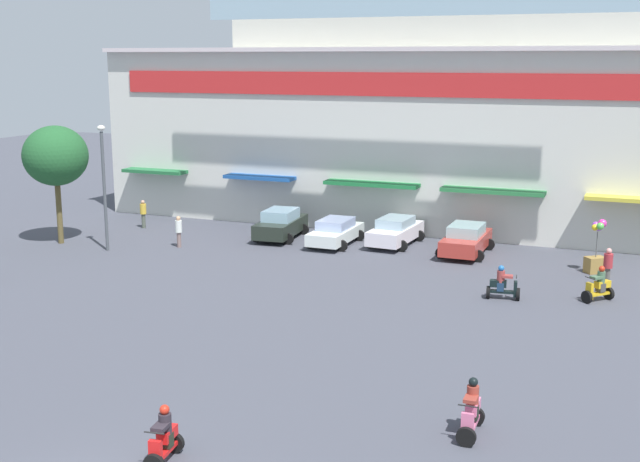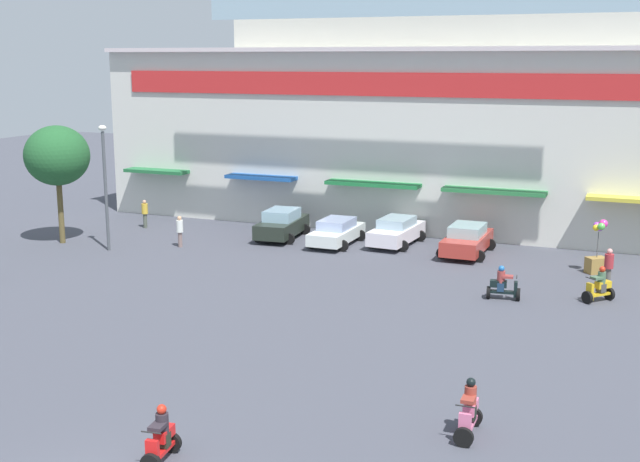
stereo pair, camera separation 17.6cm
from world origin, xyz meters
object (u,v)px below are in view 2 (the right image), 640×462
(parked_car_2, at_px, (397,231))
(balloon_vendor_cart, at_px, (598,252))
(streetlamp_near, at_px, (105,178))
(pedestrian_2, at_px, (609,266))
(scooter_rider_0, at_px, (469,412))
(pedestrian_1, at_px, (145,212))
(parked_car_0, at_px, (282,224))
(plaza_tree_0, at_px, (57,156))
(pedestrian_0, at_px, (180,229))
(parked_car_1, at_px, (337,232))
(parked_car_3, at_px, (467,240))
(scooter_rider_6, at_px, (503,286))
(scooter_rider_5, at_px, (599,287))
(scooter_rider_2, at_px, (161,439))

(parked_car_2, xyz_separation_m, balloon_vendor_cart, (10.31, -2.14, 0.27))
(streetlamp_near, bearing_deg, pedestrian_2, 4.87)
(scooter_rider_0, distance_m, streetlamp_near, 26.19)
(pedestrian_1, bearing_deg, streetlamp_near, -74.87)
(parked_car_0, distance_m, scooter_rider_0, 24.93)
(plaza_tree_0, relative_size, pedestrian_0, 3.79)
(parked_car_1, height_order, parked_car_3, parked_car_3)
(scooter_rider_6, bearing_deg, scooter_rider_5, 17.45)
(scooter_rider_0, bearing_deg, plaza_tree_0, 149.82)
(parked_car_0, height_order, scooter_rider_2, parked_car_0)
(parked_car_0, xyz_separation_m, pedestrian_1, (-8.63, -0.43, 0.13))
(parked_car_1, bearing_deg, parked_car_2, 21.33)
(scooter_rider_5, bearing_deg, pedestrian_0, 174.34)
(parked_car_1, distance_m, scooter_rider_5, 14.83)
(pedestrian_2, bearing_deg, scooter_rider_2, -114.31)
(parked_car_0, bearing_deg, streetlamp_near, -139.89)
(streetlamp_near, height_order, balloon_vendor_cart, streetlamp_near)
(parked_car_2, relative_size, pedestrian_0, 2.70)
(pedestrian_0, bearing_deg, scooter_rider_5, -5.66)
(pedestrian_1, bearing_deg, parked_car_1, 0.40)
(scooter_rider_0, bearing_deg, parked_car_0, 126.12)
(parked_car_2, distance_m, scooter_rider_5, 12.73)
(parked_car_3, distance_m, streetlamp_near, 18.68)
(parked_car_2, relative_size, scooter_rider_6, 3.14)
(parked_car_3, height_order, scooter_rider_5, parked_car_3)
(parked_car_2, distance_m, scooter_rider_6, 10.68)
(plaza_tree_0, height_order, scooter_rider_2, plaza_tree_0)
(parked_car_3, bearing_deg, scooter_rider_5, -42.14)
(streetlamp_near, distance_m, balloon_vendor_cart, 24.38)
(parked_car_2, bearing_deg, pedestrian_2, -23.42)
(scooter_rider_5, bearing_deg, scooter_rider_6, -162.55)
(parked_car_0, relative_size, parked_car_2, 0.98)
(scooter_rider_6, xyz_separation_m, streetlamp_near, (-20.48, 1.23, 3.20))
(parked_car_3, bearing_deg, pedestrian_1, -178.54)
(pedestrian_1, bearing_deg, pedestrian_2, -7.67)
(scooter_rider_6, bearing_deg, parked_car_1, 145.44)
(scooter_rider_6, bearing_deg, scooter_rider_2, -107.28)
(plaza_tree_0, xyz_separation_m, balloon_vendor_cart, (27.14, 4.17, -3.68))
(parked_car_1, xyz_separation_m, pedestrian_1, (-12.00, -0.08, 0.23))
(parked_car_0, relative_size, scooter_rider_5, 2.97)
(scooter_rider_6, distance_m, pedestrian_1, 23.02)
(parked_car_0, height_order, scooter_rider_6, parked_car_0)
(scooter_rider_2, distance_m, scooter_rider_5, 20.48)
(parked_car_1, bearing_deg, pedestrian_1, -179.60)
(pedestrian_0, distance_m, streetlamp_near, 4.64)
(parked_car_0, relative_size, parked_car_3, 0.99)
(parked_car_3, distance_m, scooter_rider_5, 9.12)
(balloon_vendor_cart, bearing_deg, scooter_rider_5, -85.12)
(scooter_rider_6, height_order, pedestrian_2, pedestrian_2)
(scooter_rider_2, height_order, pedestrian_0, pedestrian_0)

